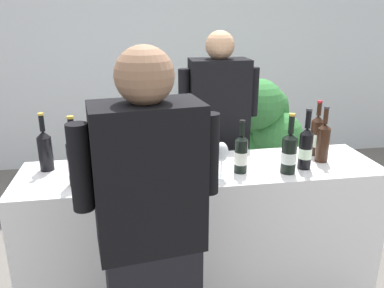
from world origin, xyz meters
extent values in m
cube|color=silver|center=(0.00, 2.60, 1.40)|extent=(8.00, 0.10, 2.80)
cube|color=white|center=(0.00, 0.00, 0.46)|extent=(2.07, 0.53, 0.92)
cylinder|color=black|center=(-0.08, -0.13, 1.03)|extent=(0.07, 0.07, 0.20)
cone|color=black|center=(-0.08, -0.13, 1.14)|extent=(0.07, 0.07, 0.04)
cylinder|color=black|center=(-0.08, -0.13, 1.21)|extent=(0.03, 0.03, 0.10)
cylinder|color=black|center=(-0.08, -0.13, 1.27)|extent=(0.04, 0.04, 0.01)
cylinder|color=silver|center=(-0.08, -0.13, 1.02)|extent=(0.07, 0.07, 0.06)
cylinder|color=black|center=(0.19, -0.09, 1.02)|extent=(0.07, 0.07, 0.19)
cone|color=black|center=(0.19, -0.09, 1.13)|extent=(0.07, 0.07, 0.03)
cylinder|color=black|center=(0.19, -0.09, 1.18)|extent=(0.03, 0.03, 0.07)
cylinder|color=black|center=(0.19, -0.09, 1.22)|extent=(0.03, 0.03, 0.01)
cylinder|color=silver|center=(0.19, -0.09, 1.01)|extent=(0.07, 0.07, 0.07)
cylinder|color=black|center=(-0.19, 0.07, 1.02)|extent=(0.08, 0.08, 0.18)
cone|color=black|center=(-0.19, 0.07, 1.12)|extent=(0.08, 0.08, 0.03)
cylinder|color=black|center=(-0.19, 0.07, 1.17)|extent=(0.03, 0.03, 0.08)
cylinder|color=#B79333|center=(-0.19, 0.07, 1.22)|extent=(0.03, 0.03, 0.01)
cylinder|color=silver|center=(-0.19, 0.07, 1.01)|extent=(0.08, 0.08, 0.05)
cylinder|color=black|center=(0.57, -0.09, 1.03)|extent=(0.07, 0.07, 0.20)
cone|color=black|center=(0.57, -0.09, 1.15)|extent=(0.07, 0.07, 0.04)
cylinder|color=black|center=(0.57, -0.09, 1.21)|extent=(0.03, 0.03, 0.10)
cylinder|color=#333338|center=(0.57, -0.09, 1.27)|extent=(0.04, 0.04, 0.01)
cylinder|color=silver|center=(0.57, -0.09, 1.02)|extent=(0.08, 0.08, 0.06)
cylinder|color=black|center=(0.72, -0.01, 1.03)|extent=(0.07, 0.07, 0.21)
cone|color=black|center=(0.72, -0.01, 1.14)|extent=(0.07, 0.07, 0.03)
cylinder|color=black|center=(0.72, -0.01, 1.20)|extent=(0.03, 0.03, 0.09)
cylinder|color=#333338|center=(0.72, -0.01, 1.25)|extent=(0.03, 0.03, 0.01)
cylinder|color=black|center=(-0.69, -0.10, 1.03)|extent=(0.07, 0.07, 0.22)
cone|color=black|center=(-0.69, -0.10, 1.16)|extent=(0.07, 0.07, 0.03)
cylinder|color=black|center=(-0.69, -0.10, 1.23)|extent=(0.03, 0.03, 0.10)
cylinder|color=#B79333|center=(-0.69, -0.10, 1.28)|extent=(0.03, 0.03, 0.01)
cylinder|color=silver|center=(-0.69, -0.10, 1.02)|extent=(0.08, 0.08, 0.08)
cylinder|color=black|center=(-0.88, 0.12, 1.02)|extent=(0.08, 0.08, 0.19)
cone|color=black|center=(-0.88, 0.12, 1.14)|extent=(0.08, 0.08, 0.04)
cylinder|color=black|center=(-0.88, 0.12, 1.20)|extent=(0.03, 0.03, 0.09)
cylinder|color=#B79333|center=(-0.88, 0.12, 1.25)|extent=(0.03, 0.03, 0.01)
cylinder|color=black|center=(-0.40, 0.07, 1.03)|extent=(0.08, 0.08, 0.21)
cone|color=black|center=(-0.40, 0.07, 1.15)|extent=(0.08, 0.08, 0.04)
cylinder|color=black|center=(-0.40, 0.07, 1.21)|extent=(0.03, 0.03, 0.08)
cylinder|color=#333338|center=(-0.40, 0.07, 1.26)|extent=(0.03, 0.03, 0.01)
cylinder|color=silver|center=(-0.40, 0.07, 1.02)|extent=(0.08, 0.08, 0.07)
cylinder|color=black|center=(0.45, -0.14, 1.02)|extent=(0.08, 0.08, 0.20)
cone|color=black|center=(0.45, -0.14, 1.14)|extent=(0.08, 0.08, 0.03)
cylinder|color=black|center=(0.45, -0.14, 1.20)|extent=(0.03, 0.03, 0.10)
cylinder|color=#B79333|center=(0.45, -0.14, 1.26)|extent=(0.04, 0.04, 0.01)
cylinder|color=silver|center=(0.45, -0.14, 1.01)|extent=(0.08, 0.08, 0.06)
cylinder|color=black|center=(-0.55, 0.05, 1.03)|extent=(0.07, 0.07, 0.21)
cone|color=black|center=(-0.55, 0.05, 1.15)|extent=(0.07, 0.07, 0.03)
cylinder|color=black|center=(-0.55, 0.05, 1.21)|extent=(0.03, 0.03, 0.08)
cylinder|color=black|center=(-0.55, 0.05, 1.26)|extent=(0.03, 0.03, 0.01)
cylinder|color=silver|center=(-0.55, 0.05, 1.02)|extent=(0.07, 0.07, 0.07)
cylinder|color=black|center=(0.74, 0.11, 1.03)|extent=(0.08, 0.08, 0.22)
cone|color=black|center=(0.74, 0.11, 1.16)|extent=(0.08, 0.08, 0.04)
cylinder|color=black|center=(0.74, 0.11, 1.22)|extent=(0.03, 0.03, 0.08)
cylinder|color=maroon|center=(0.74, 0.11, 1.26)|extent=(0.03, 0.03, 0.01)
cylinder|color=silver|center=(0.74, 0.11, 1.02)|extent=(0.08, 0.08, 0.08)
cylinder|color=silver|center=(0.07, -0.14, 0.93)|extent=(0.08, 0.08, 0.00)
cylinder|color=silver|center=(0.07, -0.14, 0.98)|extent=(0.01, 0.01, 0.09)
ellipsoid|color=silver|center=(0.07, -0.14, 1.07)|extent=(0.07, 0.07, 0.11)
ellipsoid|color=maroon|center=(0.07, -0.14, 1.05)|extent=(0.06, 0.06, 0.04)
cube|color=black|center=(0.21, 0.55, 0.44)|extent=(0.37, 0.25, 0.87)
cube|color=black|center=(0.21, 0.55, 1.18)|extent=(0.41, 0.25, 0.60)
sphere|color=tan|center=(0.21, 0.55, 1.57)|extent=(0.20, 0.20, 0.20)
cylinder|color=black|center=(0.46, 0.54, 1.25)|extent=(0.08, 0.08, 0.34)
cylinder|color=black|center=(-0.03, 0.55, 1.25)|extent=(0.08, 0.08, 0.34)
cube|color=black|center=(-0.34, -0.63, 1.16)|extent=(0.45, 0.29, 0.59)
sphere|color=#8C664C|center=(-0.34, -0.63, 1.56)|extent=(0.22, 0.22, 0.22)
cylinder|color=black|center=(-0.59, -0.66, 1.23)|extent=(0.08, 0.08, 0.33)
cylinder|color=black|center=(-0.09, -0.60, 1.23)|extent=(0.08, 0.08, 0.33)
cylinder|color=brown|center=(0.82, 1.24, 0.11)|extent=(0.37, 0.37, 0.23)
sphere|color=#387F3D|center=(0.92, 1.30, 0.92)|extent=(0.29, 0.29, 0.29)
sphere|color=#387F3D|center=(0.91, 1.13, 0.72)|extent=(0.45, 0.45, 0.45)
sphere|color=#387F3D|center=(0.72, 1.15, 1.02)|extent=(0.45, 0.45, 0.45)
sphere|color=#387F3D|center=(0.87, 1.26, 0.97)|extent=(0.34, 0.34, 0.34)
sphere|color=#387F3D|center=(0.75, 1.31, 0.57)|extent=(0.38, 0.38, 0.38)
sphere|color=#387F3D|center=(0.80, 1.28, 0.88)|extent=(0.40, 0.40, 0.40)
cylinder|color=#4C3823|center=(0.82, 1.24, 0.53)|extent=(0.05, 0.05, 0.60)
camera|label=1|loc=(-0.40, -2.01, 1.76)|focal=36.06mm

